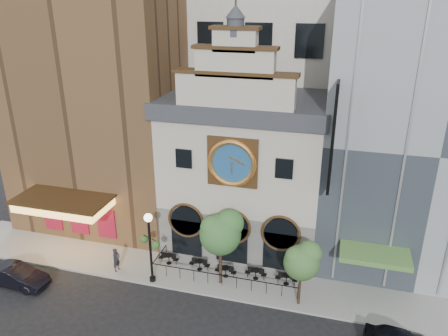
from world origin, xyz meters
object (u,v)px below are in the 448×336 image
bistro_1 (200,264)px  bistro_0 (169,258)px  bistro_2 (226,271)px  tree_right (302,260)px  tree_left (221,231)px  car_left (17,276)px  bistro_4 (286,278)px  pedestrian (116,260)px  bistro_3 (256,273)px  lamppost (150,240)px

bistro_1 → bistro_0: bearing=177.5°
bistro_2 → tree_right: tree_right is taller
bistro_1 → tree_left: (2.00, -1.08, 3.75)m
bistro_2 → tree_left: (-0.10, -0.78, 3.75)m
bistro_2 → car_left: 14.90m
bistro_4 → tree_right: 3.65m
bistro_0 → bistro_4: bearing=-0.8°
bistro_0 → tree_left: (4.53, -1.20, 3.75)m
bistro_1 → car_left: car_left is taller
bistro_1 → car_left: size_ratio=0.34×
pedestrian → bistro_2: bearing=-66.1°
bistro_4 → tree_right: (1.12, -1.84, 2.94)m
bistro_0 → pedestrian: (-3.39, -1.86, 0.46)m
bistro_0 → pedestrian: 3.89m
bistro_3 → bistro_0: bearing=179.2°
bistro_1 → bistro_3: (4.29, 0.02, 0.00)m
bistro_3 → bistro_2: bearing=-171.6°
bistro_2 → pedestrian: (-8.02, -1.44, 0.46)m
bistro_0 → bistro_3: (6.81, -0.10, 0.00)m
bistro_3 → car_left: bearing=-162.6°
bistro_3 → bistro_4: bearing=-0.8°
bistro_1 → pedestrian: pedestrian is taller
car_left → pedestrian: pedestrian is taller
bistro_2 → pedestrian: size_ratio=0.85×
pedestrian → tree_right: size_ratio=0.40×
car_left → bistro_2: bearing=-68.8°
bistro_4 → bistro_1: bearing=179.9°
bistro_0 → bistro_1: size_ratio=1.00×
car_left → lamppost: lamppost is taller
tree_right → bistro_2: bearing=164.3°
tree_left → pedestrian: bearing=-175.2°
bistro_4 → tree_left: size_ratio=0.28×
bistro_3 → pedestrian: pedestrian is taller
bistro_0 → tree_left: size_ratio=0.28×
bistro_0 → bistro_3: bearing=-0.8°
bistro_0 → tree_left: tree_left is taller
bistro_1 → tree_left: bearing=-28.4°
bistro_0 → tree_right: 10.76m
bistro_0 → bistro_3: same height
bistro_0 → bistro_2: (4.63, -0.42, 0.00)m
lamppost → tree_left: bearing=37.1°
bistro_0 → bistro_3: size_ratio=1.00×
bistro_3 → pedestrian: 10.36m
bistro_3 → bistro_1: bearing=-179.8°
bistro_0 → pedestrian: size_ratio=0.85×
tree_right → lamppost: bearing=-178.0°
bistro_1 → car_left: bearing=-157.1°
bistro_1 → tree_right: 8.39m
car_left → bistro_0: bearing=-58.8°
lamppost → tree_right: bearing=25.9°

